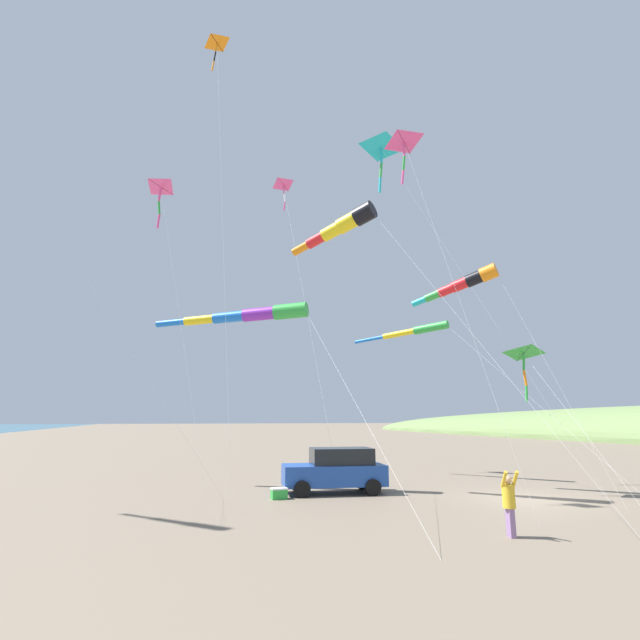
# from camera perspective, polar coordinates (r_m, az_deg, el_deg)

# --- Properties ---
(ground_plane) EXTENTS (600.00, 600.00, 0.00)m
(ground_plane) POSITION_cam_1_polar(r_m,az_deg,el_deg) (21.21, 23.83, -19.29)
(ground_plane) COLOR #756654
(parked_car) EXTENTS (4.55, 2.64, 1.85)m
(parked_car) POSITION_cam_1_polar(r_m,az_deg,el_deg) (21.02, 1.93, -17.70)
(parked_car) COLOR #1E479E
(parked_car) RESTS_ON ground_plane
(cooler_box) EXTENTS (0.62, 0.42, 0.42)m
(cooler_box) POSITION_cam_1_polar(r_m,az_deg,el_deg) (19.70, -4.99, -20.23)
(cooler_box) COLOR green
(cooler_box) RESTS_ON ground_plane
(person_child_green_jacket) EXTENTS (0.49, 0.58, 1.72)m
(person_child_green_jacket) POSITION_cam_1_polar(r_m,az_deg,el_deg) (14.46, 21.96, -19.61)
(person_child_green_jacket) COLOR #8E6B9E
(person_child_green_jacket) RESTS_ON ground_plane
(kite_windsock_orange_high_right) EXTENTS (6.95, 15.41, 8.49)m
(kite_windsock_orange_high_right) POSITION_cam_1_polar(r_m,az_deg,el_deg) (23.07, -8.45, 0.60)
(kite_windsock_orange_high_right) COLOR green
(kite_windsock_orange_high_right) RESTS_ON ground_plane
(kite_windsock_red_high_left) EXTENTS (3.88, 7.49, 10.14)m
(kite_windsock_red_high_left) POSITION_cam_1_polar(r_m,az_deg,el_deg) (23.43, 17.14, 4.33)
(kite_windsock_red_high_left) COLOR orange
(kite_windsock_red_high_left) RESTS_ON ground_plane
(kite_delta_long_streamer_right) EXTENTS (6.98, 8.00, 19.09)m
(kite_delta_long_streamer_right) POSITION_cam_1_polar(r_m,az_deg,el_deg) (29.31, 7.42, 19.93)
(kite_delta_long_streamer_right) COLOR #1EB7C6
(kite_delta_long_streamer_right) RESTS_ON ground_plane
(kite_delta_white_trailing) EXTENTS (1.52, 10.54, 19.34)m
(kite_delta_white_trailing) POSITION_cam_1_polar(r_m,az_deg,el_deg) (33.96, -4.42, 15.97)
(kite_delta_white_trailing) COLOR #EF4C93
(kite_delta_white_trailing) RESTS_ON ground_plane
(kite_delta_checkered_midright) EXTENTS (1.66, 5.96, 6.27)m
(kite_delta_checkered_midright) POSITION_cam_1_polar(r_m,az_deg,el_deg) (22.51, 23.44, -3.75)
(kite_delta_checkered_midright) COLOR green
(kite_delta_checkered_midright) RESTS_ON ground_plane
(kite_delta_teal_far_right) EXTENTS (1.59, 4.40, 21.21)m
(kite_delta_teal_far_right) POSITION_cam_1_polar(r_m,az_deg,el_deg) (26.91, -12.37, 29.80)
(kite_delta_teal_far_right) COLOR orange
(kite_delta_teal_far_right) RESTS_ON ground_plane
(kite_delta_magenta_far_left) EXTENTS (3.59, 6.52, 16.34)m
(kite_delta_magenta_far_left) POSITION_cam_1_polar(r_m,az_deg,el_deg) (29.14, -18.67, 14.98)
(kite_delta_magenta_far_left) COLOR #EF4C93
(kite_delta_magenta_far_left) RESTS_ON ground_plane
(kite_delta_small_distant) EXTENTS (2.00, 5.47, 15.31)m
(kite_delta_small_distant) POSITION_cam_1_polar(r_m,az_deg,el_deg) (22.30, 10.22, 20.35)
(kite_delta_small_distant) COLOR #EF4C93
(kite_delta_small_distant) RESTS_ON ground_plane
(kite_windsock_purple_drifting) EXTENTS (5.44, 13.87, 8.36)m
(kite_windsock_purple_drifting) POSITION_cam_1_polar(r_m,az_deg,el_deg) (27.27, 11.27, -1.33)
(kite_windsock_purple_drifting) COLOR green
(kite_windsock_purple_drifting) RESTS_ON ground_plane
(kite_windsock_yellow_midlevel) EXTENTS (5.37, 12.69, 12.69)m
(kite_windsock_yellow_midlevel) POSITION_cam_1_polar(r_m,az_deg,el_deg) (22.18, 2.80, 11.40)
(kite_windsock_yellow_midlevel) COLOR black
(kite_windsock_yellow_midlevel) RESTS_ON ground_plane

